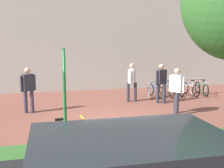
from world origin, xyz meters
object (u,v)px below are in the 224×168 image
object	(u,v)px
person_shirt_blue	(177,88)
bike_at_sign	(68,138)
bollard_steel	(163,92)
person_casual_tan	(132,80)
bike_rack_cluster	(179,89)
person_suited_navy	(28,87)
person_suited_dark	(161,81)
parking_sign_post	(64,87)

from	to	relation	value
person_shirt_blue	bike_at_sign	bearing A→B (deg)	-148.68
bollard_steel	person_casual_tan	world-z (taller)	person_casual_tan
bike_rack_cluster	person_suited_navy	world-z (taller)	person_suited_navy
person_shirt_blue	bollard_steel	bearing A→B (deg)	78.04
bike_at_sign	person_suited_dark	bearing A→B (deg)	45.11
bike_at_sign	person_suited_dark	xyz separation A→B (m)	(4.42, 4.44, 0.63)
person_suited_navy	person_suited_dark	bearing A→B (deg)	3.48
bike_at_sign	person_suited_navy	distance (m)	4.29
bike_at_sign	bollard_steel	world-z (taller)	bollard_steel
bollard_steel	person_shirt_blue	world-z (taller)	person_shirt_blue
person_casual_tan	person_suited_navy	xyz separation A→B (m)	(-4.38, -0.96, 0.00)
person_shirt_blue	person_suited_navy	bearing A→B (deg)	163.59
bike_at_sign	person_shirt_blue	bearing A→B (deg)	31.32
person_suited_dark	bike_rack_cluster	bearing A→B (deg)	40.30
person_suited_navy	person_casual_tan	bearing A→B (deg)	12.37
bike_at_sign	person_suited_navy	world-z (taller)	person_suited_navy
bike_at_sign	bike_rack_cluster	bearing A→B (deg)	43.94
bike_rack_cluster	person_suited_dark	bearing A→B (deg)	-139.70
person_suited_dark	bollard_steel	bearing A→B (deg)	42.59
bollard_steel	person_casual_tan	xyz separation A→B (m)	(-1.34, 0.43, 0.53)
bollard_steel	person_casual_tan	size ratio (longest dim) A/B	0.52
person_casual_tan	bollard_steel	bearing A→B (deg)	-17.86
person_suited_dark	person_suited_navy	bearing A→B (deg)	-176.52
parking_sign_post	bike_rack_cluster	xyz separation A→B (m)	(6.01, 5.98, -1.29)
bike_rack_cluster	person_shirt_blue	distance (m)	3.70
bike_rack_cluster	bollard_steel	bearing A→B (deg)	-140.08
bike_rack_cluster	person_casual_tan	bearing A→B (deg)	-165.78
person_shirt_blue	parking_sign_post	bearing A→B (deg)	-146.69
bike_at_sign	person_suited_dark	distance (m)	6.29
person_suited_dark	person_casual_tan	bearing A→B (deg)	151.13
parking_sign_post	person_suited_dark	bearing A→B (deg)	46.25
bike_at_sign	person_shirt_blue	xyz separation A→B (m)	(4.19, 2.55, 0.63)
person_casual_tan	person_shirt_blue	xyz separation A→B (m)	(0.90, -2.51, 0.00)
person_suited_navy	bike_at_sign	bearing A→B (deg)	-75.12
bike_at_sign	person_casual_tan	size ratio (longest dim) A/B	0.97
person_casual_tan	person_shirt_blue	size ratio (longest dim) A/B	1.00
bike_rack_cluster	person_suited_dark	xyz separation A→B (m)	(-1.53, -1.30, 0.64)
parking_sign_post	person_shirt_blue	xyz separation A→B (m)	(4.25, 2.79, -0.66)
bike_at_sign	bike_rack_cluster	distance (m)	8.26
person_suited_dark	person_suited_navy	distance (m)	5.52
bike_rack_cluster	bollard_steel	xyz separation A→B (m)	(-1.32, -1.11, 0.10)
parking_sign_post	person_suited_navy	size ratio (longest dim) A/B	1.46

